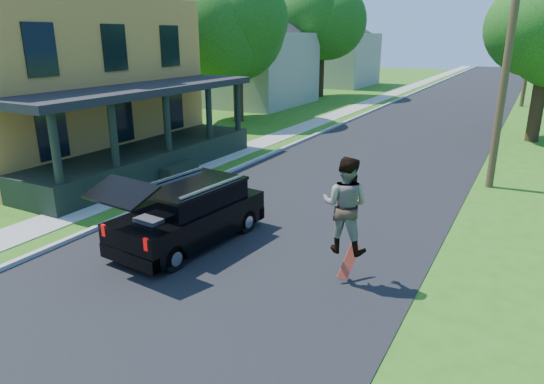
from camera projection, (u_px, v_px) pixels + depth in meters
The scene contains 15 objects.
ground at pixel (200, 282), 9.91m from camera, with size 140.00×140.00×0.00m, color #2C6013.
street at pixel (420, 127), 26.61m from camera, with size 8.00×120.00×0.02m, color black.
curb at pixel (350, 121), 28.46m from camera, with size 0.15×120.00×0.12m, color #A0A09B.
sidewalk at pixel (325, 119), 29.16m from camera, with size 1.30×120.00×0.03m, color gray.
front_walk at pixel (98, 163), 19.26m from camera, with size 6.50×1.20×0.03m, color gray.
main_house at pixel (25, 33), 19.24m from camera, with size 15.56×15.56×10.10m.
neighbor_house_mid at pixel (247, 44), 34.81m from camera, with size 12.78×12.78×8.30m.
neighbor_house_far at pixel (331, 42), 48.17m from camera, with size 12.78×12.78×8.30m.
black_suv at pixel (189, 214), 11.57m from camera, with size 1.99×4.39×1.99m.
skateboarder at pixel (345, 205), 9.52m from camera, with size 1.00×0.81×1.95m.
skateboard at pixel (349, 263), 9.93m from camera, with size 0.28×0.64×0.70m.
tree_left_mid at pixel (237, 24), 27.00m from camera, with size 7.19×7.32×8.69m.
tree_left_far at pixel (322, 17), 38.13m from camera, with size 7.04×7.02×9.78m.
utility_pole_near at pixel (510, 40), 14.73m from camera, with size 1.47×0.38×9.12m.
utility_pole_far at pixel (532, 39), 33.02m from camera, with size 1.66×0.67×8.87m.
Camera 1 is at (5.54, -7.07, 4.82)m, focal length 32.00 mm.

